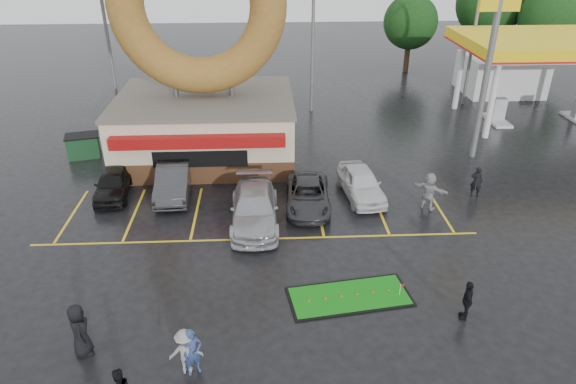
{
  "coord_description": "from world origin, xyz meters",
  "views": [
    {
      "loc": [
        0.4,
        -16.0,
        12.57
      ],
      "look_at": [
        1.39,
        3.69,
        2.2
      ],
      "focal_mm": 32.0,
      "sensor_mm": 36.0,
      "label": 1
    }
  ],
  "objects_px": {
    "car_white": "(361,183)",
    "streetlight_right": "(473,42)",
    "car_black": "(113,183)",
    "car_dgrey": "(173,180)",
    "person_blue": "(193,352)",
    "streetlight_left": "(109,52)",
    "donut_shop": "(203,83)",
    "person_cameraman": "(467,300)",
    "gas_station": "(529,59)",
    "car_grey": "(308,195)",
    "dumpster": "(83,146)",
    "shell_sign": "(495,31)",
    "putting_green": "(349,296)",
    "streetlight_mid": "(313,46)",
    "car_silver": "(255,208)"
  },
  "relations": [
    {
      "from": "car_white",
      "to": "streetlight_right",
      "type": "bearing_deg",
      "value": 47.29
    },
    {
      "from": "streetlight_right",
      "to": "car_black",
      "type": "distance_m",
      "value": 27.57
    },
    {
      "from": "car_dgrey",
      "to": "person_blue",
      "type": "height_order",
      "value": "person_blue"
    },
    {
      "from": "streetlight_left",
      "to": "car_white",
      "type": "bearing_deg",
      "value": -39.61
    },
    {
      "from": "donut_shop",
      "to": "car_white",
      "type": "distance_m",
      "value": 10.77
    },
    {
      "from": "donut_shop",
      "to": "person_blue",
      "type": "height_order",
      "value": "donut_shop"
    },
    {
      "from": "person_cameraman",
      "to": "streetlight_left",
      "type": "bearing_deg",
      "value": -123.74
    },
    {
      "from": "gas_station",
      "to": "car_black",
      "type": "relative_size",
      "value": 3.37
    },
    {
      "from": "car_dgrey",
      "to": "car_grey",
      "type": "xyz_separation_m",
      "value": [
        6.84,
        -1.71,
        -0.14
      ]
    },
    {
      "from": "streetlight_right",
      "to": "car_dgrey",
      "type": "height_order",
      "value": "streetlight_right"
    },
    {
      "from": "person_blue",
      "to": "dumpster",
      "type": "relative_size",
      "value": 0.93
    },
    {
      "from": "shell_sign",
      "to": "car_grey",
      "type": "bearing_deg",
      "value": -151.46
    },
    {
      "from": "car_dgrey",
      "to": "car_white",
      "type": "bearing_deg",
      "value": -7.62
    },
    {
      "from": "car_black",
      "to": "putting_green",
      "type": "height_order",
      "value": "car_black"
    },
    {
      "from": "donut_shop",
      "to": "streetlight_mid",
      "type": "relative_size",
      "value": 1.5
    },
    {
      "from": "car_dgrey",
      "to": "car_silver",
      "type": "xyz_separation_m",
      "value": [
        4.22,
        -3.14,
        0.0
      ]
    },
    {
      "from": "streetlight_mid",
      "to": "car_black",
      "type": "distance_m",
      "value": 17.74
    },
    {
      "from": "streetlight_right",
      "to": "person_cameraman",
      "type": "distance_m",
      "value": 25.83
    },
    {
      "from": "gas_station",
      "to": "car_grey",
      "type": "distance_m",
      "value": 23.03
    },
    {
      "from": "car_white",
      "to": "putting_green",
      "type": "bearing_deg",
      "value": -109.49
    },
    {
      "from": "car_black",
      "to": "person_cameraman",
      "type": "bearing_deg",
      "value": -39.43
    },
    {
      "from": "car_dgrey",
      "to": "car_white",
      "type": "xyz_separation_m",
      "value": [
        9.66,
        -0.76,
        -0.03
      ]
    },
    {
      "from": "car_white",
      "to": "person_blue",
      "type": "height_order",
      "value": "person_blue"
    },
    {
      "from": "shell_sign",
      "to": "streetlight_mid",
      "type": "xyz_separation_m",
      "value": [
        -9.0,
        8.92,
        -2.6
      ]
    },
    {
      "from": "streetlight_right",
      "to": "car_dgrey",
      "type": "relative_size",
      "value": 1.91
    },
    {
      "from": "car_grey",
      "to": "person_cameraman",
      "type": "bearing_deg",
      "value": -56.29
    },
    {
      "from": "donut_shop",
      "to": "streetlight_right",
      "type": "xyz_separation_m",
      "value": [
        19.0,
        8.95,
        0.32
      ]
    },
    {
      "from": "shell_sign",
      "to": "car_dgrey",
      "type": "distance_m",
      "value": 18.98
    },
    {
      "from": "car_grey",
      "to": "putting_green",
      "type": "distance_m",
      "value": 7.19
    },
    {
      "from": "car_black",
      "to": "car_white",
      "type": "xyz_separation_m",
      "value": [
        12.76,
        -0.76,
        0.06
      ]
    },
    {
      "from": "streetlight_mid",
      "to": "dumpster",
      "type": "xyz_separation_m",
      "value": [
        -14.48,
        -7.78,
        -4.13
      ]
    },
    {
      "from": "dumpster",
      "to": "car_grey",
      "type": "bearing_deg",
      "value": -41.76
    },
    {
      "from": "streetlight_mid",
      "to": "car_grey",
      "type": "distance_m",
      "value": 15.28
    },
    {
      "from": "donut_shop",
      "to": "streetlight_mid",
      "type": "xyz_separation_m",
      "value": [
        7.0,
        7.95,
        0.32
      ]
    },
    {
      "from": "shell_sign",
      "to": "putting_green",
      "type": "bearing_deg",
      "value": -126.6
    },
    {
      "from": "person_blue",
      "to": "streetlight_left",
      "type": "bearing_deg",
      "value": 82.28
    },
    {
      "from": "car_silver",
      "to": "person_cameraman",
      "type": "distance_m",
      "value": 10.28
    },
    {
      "from": "shell_sign",
      "to": "streetlight_mid",
      "type": "bearing_deg",
      "value": 135.27
    },
    {
      "from": "dumpster",
      "to": "streetlight_right",
      "type": "bearing_deg",
      "value": 4.39
    },
    {
      "from": "person_cameraman",
      "to": "car_silver",
      "type": "bearing_deg",
      "value": -114.84
    },
    {
      "from": "car_dgrey",
      "to": "dumpster",
      "type": "height_order",
      "value": "car_dgrey"
    },
    {
      "from": "car_grey",
      "to": "person_blue",
      "type": "xyz_separation_m",
      "value": [
        -4.45,
        -10.47,
        0.2
      ]
    },
    {
      "from": "streetlight_right",
      "to": "person_blue",
      "type": "height_order",
      "value": "streetlight_right"
    },
    {
      "from": "person_blue",
      "to": "person_cameraman",
      "type": "bearing_deg",
      "value": -13.79
    },
    {
      "from": "car_black",
      "to": "person_cameraman",
      "type": "distance_m",
      "value": 17.99
    },
    {
      "from": "car_dgrey",
      "to": "person_blue",
      "type": "xyz_separation_m",
      "value": [
        2.39,
        -12.18,
        0.06
      ]
    },
    {
      "from": "streetlight_mid",
      "to": "streetlight_right",
      "type": "relative_size",
      "value": 1.0
    },
    {
      "from": "streetlight_mid",
      "to": "person_blue",
      "type": "height_order",
      "value": "streetlight_mid"
    },
    {
      "from": "car_white",
      "to": "dumpster",
      "type": "distance_m",
      "value": 16.86
    },
    {
      "from": "shell_sign",
      "to": "streetlight_left",
      "type": "distance_m",
      "value": 24.46
    }
  ]
}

